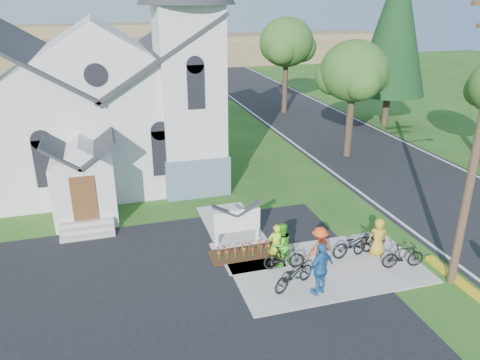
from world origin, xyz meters
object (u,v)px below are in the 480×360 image
object	(u,v)px
cyclist_1	(281,245)
church_sign	(237,221)
bike_2	(355,243)
bike_3	(403,256)
bike_1	(284,257)
cyclist_2	(321,269)
cyclist_3	(319,248)
cyclist_4	(378,237)
cyclist_0	(276,245)
bike_4	(371,240)
bike_0	(294,275)

from	to	relation	value
cyclist_1	church_sign	bearing A→B (deg)	-81.04
bike_2	bike_3	xyz separation A→B (m)	(1.28, -1.27, -0.03)
bike_1	cyclist_2	xyz separation A→B (m)	(0.58, -1.76, 0.49)
cyclist_3	cyclist_4	world-z (taller)	cyclist_3
cyclist_0	bike_4	bearing A→B (deg)	-169.47
church_sign	bike_2	bearing A→B (deg)	-28.39
cyclist_1	cyclist_2	xyz separation A→B (m)	(0.60, -2.02, 0.10)
bike_1	cyclist_3	xyz separation A→B (m)	(1.23, -0.30, 0.36)
bike_1	bike_2	size ratio (longest dim) A/B	0.79
cyclist_3	bike_3	world-z (taller)	cyclist_3
bike_4	bike_1	bearing A→B (deg)	78.59
cyclist_2	bike_2	xyz separation A→B (m)	(2.35, 1.88, -0.44)
church_sign	bike_1	bearing A→B (deg)	-63.91
bike_2	cyclist_3	world-z (taller)	cyclist_3
cyclist_0	cyclist_3	xyz separation A→B (m)	(1.43, -0.64, -0.01)
cyclist_1	cyclist_2	distance (m)	2.11
bike_3	cyclist_4	world-z (taller)	cyclist_4
bike_4	bike_2	bearing A→B (deg)	85.43
cyclist_2	cyclist_4	world-z (taller)	cyclist_2
cyclist_3	cyclist_1	bearing A→B (deg)	-42.09
church_sign	cyclist_0	world-z (taller)	cyclist_0
cyclist_1	bike_1	distance (m)	0.47
bike_0	cyclist_1	world-z (taller)	cyclist_1
bike_3	church_sign	bearing A→B (deg)	65.22
cyclist_4	cyclist_2	bearing A→B (deg)	42.53
church_sign	bike_2	distance (m)	4.64
cyclist_2	cyclist_3	bearing A→B (deg)	-135.76
church_sign	bike_3	size ratio (longest dim) A/B	1.36
bike_0	cyclist_0	bearing A→B (deg)	-21.39
cyclist_4	bike_4	bearing A→B (deg)	-62.02
church_sign	cyclist_1	size ratio (longest dim) A/B	1.29
bike_1	bike_3	size ratio (longest dim) A/B	0.95
bike_2	cyclist_2	bearing A→B (deg)	122.02
cyclist_1	cyclist_3	distance (m)	1.37
bike_3	bike_4	world-z (taller)	bike_3
cyclist_3	bike_1	bearing A→B (deg)	-31.74
cyclist_3	cyclist_4	bearing A→B (deg)	166.84
cyclist_1	cyclist_3	bearing A→B (deg)	136.50
bike_0	cyclist_2	distance (m)	1.03
cyclist_3	bike_4	distance (m)	2.57
bike_0	bike_4	bearing A→B (deg)	-94.29
cyclist_1	bike_2	bearing A→B (deg)	157.79
cyclist_1	bike_1	xyz separation A→B (m)	(0.02, -0.26, -0.39)
bike_0	cyclist_3	bearing A→B (deg)	-82.15
cyclist_0	cyclist_2	size ratio (longest dim) A/B	0.87
bike_3	bike_1	bearing A→B (deg)	82.88
church_sign	cyclist_0	distance (m)	2.19
bike_2	cyclist_3	size ratio (longest dim) A/B	1.19
cyclist_1	cyclist_2	world-z (taller)	cyclist_2
bike_0	bike_4	distance (m)	4.08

